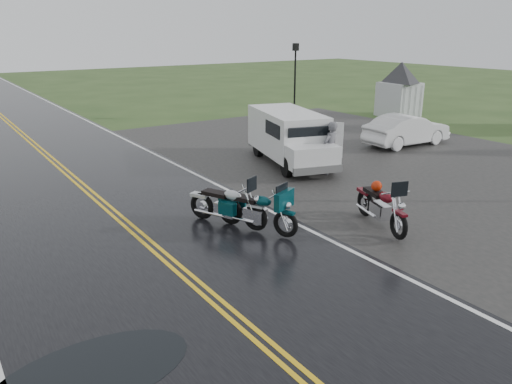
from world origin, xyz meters
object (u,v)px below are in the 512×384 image
van_white (287,149)px  lamp_post_far_right (295,81)px  visitor_center (401,76)px  person_at_van (330,149)px  sedan_white (407,131)px  motorcycle_silver (255,207)px  motorcycle_red (400,214)px  motorcycle_teal (286,214)px

van_white → lamp_post_far_right: lamp_post_far_right is taller
visitor_center → person_at_van: (-12.13, -7.28, -1.45)m
van_white → sedan_white: (7.58, 1.04, -0.34)m
motorcycle_silver → person_at_van: size_ratio=1.24×
van_white → sedan_white: 7.65m
van_white → lamp_post_far_right: (7.79, 9.44, 1.13)m
motorcycle_red → motorcycle_teal: size_ratio=1.04×
van_white → person_at_van: 1.61m
motorcycle_red → motorcycle_silver: motorcycle_red is taller
van_white → sedan_white: van_white is taller
motorcycle_red → person_at_van: size_ratio=1.28×
motorcycle_teal → van_white: van_white is taller
visitor_center → motorcycle_silver: size_ratio=6.77×
motorcycle_silver → person_at_van: bearing=5.0°
motorcycle_red → person_at_van: bearing=82.6°
visitor_center → sedan_white: 8.48m
visitor_center → van_white: visitor_center is taller
visitor_center → lamp_post_far_right: visitor_center is taller
person_at_van → lamp_post_far_right: lamp_post_far_right is taller
sedan_white → lamp_post_far_right: bearing=1.3°
person_at_van → van_white: bearing=-32.5°
van_white → lamp_post_far_right: bearing=66.3°
motorcycle_teal → sedan_white: (10.96, 5.38, 0.00)m
motorcycle_red → motorcycle_silver: bearing=155.4°
sedan_white → lamp_post_far_right: lamp_post_far_right is taller
visitor_center → person_at_van: 14.22m
sedan_white → motorcycle_red: bearing=131.6°
visitor_center → motorcycle_teal: bearing=-147.0°
motorcycle_silver → person_at_van: person_at_van is taller
van_white → person_at_van: van_white is taller
motorcycle_teal → motorcycle_silver: 0.87m
person_at_van → sedan_white: 6.28m
motorcycle_silver → van_white: (3.76, 3.55, 0.34)m
van_white → lamp_post_far_right: size_ratio=1.22×
motorcycle_teal → van_white: 5.51m
visitor_center → motorcycle_silver: bearing=-149.5°
motorcycle_red → van_white: (1.15, 6.01, 0.32)m
visitor_center → van_white: 15.26m
person_at_van → motorcycle_silver: bearing=17.7°
van_white → person_at_van: bearing=-4.7°
motorcycle_red → motorcycle_teal: bearing=161.9°
motorcycle_silver → van_white: van_white is taller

